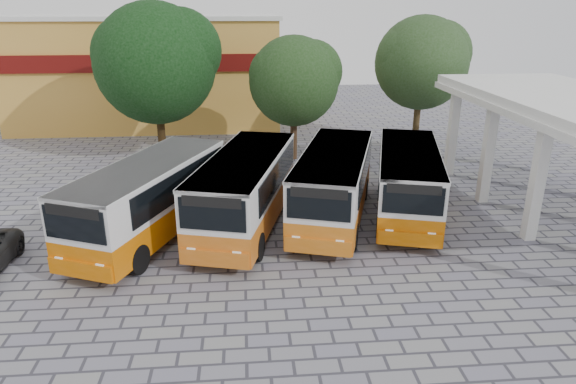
{
  "coord_description": "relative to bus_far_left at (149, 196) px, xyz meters",
  "views": [
    {
      "loc": [
        -3.61,
        -16.42,
        9.06
      ],
      "look_at": [
        -1.85,
        4.15,
        1.5
      ],
      "focal_mm": 32.0,
      "sensor_mm": 36.0,
      "label": 1
    }
  ],
  "objects": [
    {
      "name": "bus_centre_left",
      "position": [
        3.86,
        0.63,
        0.01
      ],
      "size": [
        4.85,
        9.31,
        3.18
      ],
      "rotation": [
        0.0,
        0.0,
        -0.26
      ],
      "color": "#BD5B12",
      "rests_on": "ground"
    },
    {
      "name": "tree_right",
      "position": [
        15.26,
        12.72,
        3.95
      ],
      "size": [
        6.17,
        5.88,
        8.53
      ],
      "color": "#4B391E",
      "rests_on": "ground"
    },
    {
      "name": "tree_middle",
      "position": [
        6.97,
        10.99,
        3.13
      ],
      "size": [
        5.61,
        5.34,
        7.45
      ],
      "color": "#452E1C",
      "rests_on": "ground"
    },
    {
      "name": "bus_far_right",
      "position": [
        11.13,
        1.46,
        -0.08
      ],
      "size": [
        4.65,
        8.85,
        3.02
      ],
      "rotation": [
        0.0,
        0.0,
        -0.27
      ],
      "color": "#B75600",
      "rests_on": "ground"
    },
    {
      "name": "tree_left",
      "position": [
        -1.12,
        11.65,
        4.22
      ],
      "size": [
        7.43,
        7.08,
        9.35
      ],
      "color": "#32210E",
      "rests_on": "ground"
    },
    {
      "name": "bus_far_left",
      "position": [
        0.0,
        0.0,
        0.0
      ],
      "size": [
        5.81,
        9.37,
        3.15
      ],
      "rotation": [
        0.0,
        0.0,
        -0.4
      ],
      "color": "#C25A00",
      "rests_on": "ground"
    },
    {
      "name": "shophouse_block",
      "position": [
        -3.47,
        22.66,
        2.34
      ],
      "size": [
        20.4,
        10.4,
        8.3
      ],
      "color": "gold",
      "rests_on": "ground"
    },
    {
      "name": "bus_centre_right",
      "position": [
        7.73,
        1.18,
        -0.01
      ],
      "size": [
        5.07,
        9.22,
        3.13
      ],
      "rotation": [
        0.0,
        0.0,
        -0.3
      ],
      "color": "#BE6111",
      "rests_on": "ground"
    },
    {
      "name": "ground",
      "position": [
        7.53,
        -3.32,
        -1.82
      ],
      "size": [
        90.0,
        90.0,
        0.0
      ],
      "primitive_type": "plane",
      "color": "slate",
      "rests_on": "ground"
    }
  ]
}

